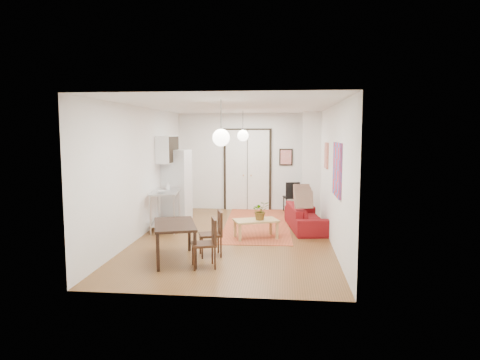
# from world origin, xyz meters

# --- Properties ---
(floor) EXTENTS (7.00, 7.00, 0.00)m
(floor) POSITION_xyz_m (0.00, 0.00, 0.00)
(floor) COLOR brown
(floor) RESTS_ON ground
(ceiling) EXTENTS (4.20, 7.00, 0.02)m
(ceiling) POSITION_xyz_m (0.00, 0.00, 2.90)
(ceiling) COLOR silver
(ceiling) RESTS_ON wall_back
(wall_back) EXTENTS (4.20, 0.02, 2.90)m
(wall_back) POSITION_xyz_m (0.00, 3.50, 1.45)
(wall_back) COLOR silver
(wall_back) RESTS_ON floor
(wall_front) EXTENTS (4.20, 0.02, 2.90)m
(wall_front) POSITION_xyz_m (0.00, -3.50, 1.45)
(wall_front) COLOR silver
(wall_front) RESTS_ON floor
(wall_left) EXTENTS (0.02, 7.00, 2.90)m
(wall_left) POSITION_xyz_m (-2.10, 0.00, 1.45)
(wall_left) COLOR silver
(wall_left) RESTS_ON floor
(wall_right) EXTENTS (0.02, 7.00, 2.90)m
(wall_right) POSITION_xyz_m (2.10, 0.00, 1.45)
(wall_right) COLOR silver
(wall_right) RESTS_ON floor
(double_doors) EXTENTS (1.44, 0.06, 2.50)m
(double_doors) POSITION_xyz_m (0.00, 3.46, 1.20)
(double_doors) COLOR white
(double_doors) RESTS_ON wall_back
(stub_partition) EXTENTS (0.50, 0.10, 2.90)m
(stub_partition) POSITION_xyz_m (1.85, 2.55, 1.45)
(stub_partition) COLOR silver
(stub_partition) RESTS_ON floor
(wall_cabinet) EXTENTS (0.35, 1.00, 0.70)m
(wall_cabinet) POSITION_xyz_m (-1.92, 1.50, 1.90)
(wall_cabinet) COLOR white
(wall_cabinet) RESTS_ON wall_left
(painting_popart) EXTENTS (0.05, 1.00, 1.00)m
(painting_popart) POSITION_xyz_m (2.08, -1.25, 1.65)
(painting_popart) COLOR red
(painting_popart) RESTS_ON wall_right
(painting_abstract) EXTENTS (0.05, 0.50, 0.60)m
(painting_abstract) POSITION_xyz_m (2.08, 0.80, 1.80)
(painting_abstract) COLOR beige
(painting_abstract) RESTS_ON wall_right
(poster_back) EXTENTS (0.40, 0.03, 0.50)m
(poster_back) POSITION_xyz_m (1.15, 3.47, 1.60)
(poster_back) COLOR red
(poster_back) RESTS_ON wall_back
(print_left) EXTENTS (0.03, 0.44, 0.54)m
(print_left) POSITION_xyz_m (-2.07, 2.00, 1.95)
(print_left) COLOR #955A3E
(print_left) RESTS_ON wall_left
(pendant_back) EXTENTS (0.30, 0.30, 0.80)m
(pendant_back) POSITION_xyz_m (0.00, 2.00, 2.25)
(pendant_back) COLOR white
(pendant_back) RESTS_ON ceiling
(pendant_front) EXTENTS (0.30, 0.30, 0.80)m
(pendant_front) POSITION_xyz_m (0.00, -2.00, 2.25)
(pendant_front) COLOR white
(pendant_front) RESTS_ON ceiling
(kilim_rug) EXTENTS (1.76, 4.31, 0.01)m
(kilim_rug) POSITION_xyz_m (0.42, 1.44, 0.01)
(kilim_rug) COLOR #C55531
(kilim_rug) RESTS_ON floor
(sofa) EXTENTS (1.06, 2.10, 0.59)m
(sofa) POSITION_xyz_m (1.65, 0.99, 0.29)
(sofa) COLOR maroon
(sofa) RESTS_ON floor
(coffee_table) EXTENTS (1.07, 0.83, 0.42)m
(coffee_table) POSITION_xyz_m (0.48, -0.06, 0.36)
(coffee_table) COLOR tan
(coffee_table) RESTS_ON floor
(potted_plant) EXTENTS (0.43, 0.46, 0.41)m
(potted_plant) POSITION_xyz_m (0.58, -0.06, 0.63)
(potted_plant) COLOR #2E652D
(potted_plant) RESTS_ON coffee_table
(kitchen_counter) EXTENTS (0.77, 1.29, 0.93)m
(kitchen_counter) POSITION_xyz_m (-1.75, 0.61, 0.61)
(kitchen_counter) COLOR silver
(kitchen_counter) RESTS_ON floor
(bowl) EXTENTS (0.29, 0.29, 0.05)m
(bowl) POSITION_xyz_m (-1.75, 0.31, 0.96)
(bowl) COLOR silver
(bowl) RESTS_ON kitchen_counter
(soap_bottle) EXTENTS (0.12, 0.12, 0.19)m
(soap_bottle) POSITION_xyz_m (-1.75, 0.86, 1.03)
(soap_bottle) COLOR teal
(soap_bottle) RESTS_ON kitchen_counter
(fridge) EXTENTS (0.72, 0.72, 1.88)m
(fridge) POSITION_xyz_m (-1.75, 1.72, 0.94)
(fridge) COLOR silver
(fridge) RESTS_ON floor
(dining_table) EXTENTS (1.06, 1.41, 0.69)m
(dining_table) POSITION_xyz_m (-0.89, -1.84, 0.62)
(dining_table) COLOR black
(dining_table) RESTS_ON floor
(dining_chair_near) EXTENTS (0.51, 0.63, 0.86)m
(dining_chair_near) POSITION_xyz_m (-0.29, -1.41, 0.49)
(dining_chair_near) COLOR #361C11
(dining_chair_near) RESTS_ON floor
(dining_chair_far) EXTENTS (0.51, 0.63, 0.86)m
(dining_chair_far) POSITION_xyz_m (-0.29, -2.11, 0.49)
(dining_chair_far) COLOR #361C11
(dining_chair_far) RESTS_ON floor
(black_side_chair) EXTENTS (0.50, 0.50, 0.91)m
(black_side_chair) POSITION_xyz_m (1.31, 3.24, 0.53)
(black_side_chair) COLOR black
(black_side_chair) RESTS_ON floor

